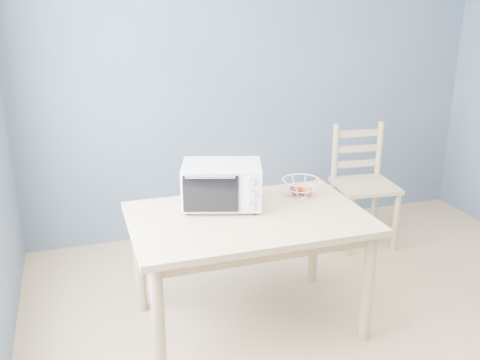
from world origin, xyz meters
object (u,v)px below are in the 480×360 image
object	(u,v)px
fruit_basket	(300,187)
dining_chair	(363,186)
dining_table	(248,231)
toaster_oven	(219,184)

from	to	relation	value
fruit_basket	dining_chair	distance (m)	1.15
dining_table	toaster_oven	xyz separation A→B (m)	(-0.13, 0.18, 0.25)
dining_table	dining_chair	size ratio (longest dim) A/B	1.41
dining_table	dining_chair	world-z (taller)	dining_chair
fruit_basket	dining_chair	world-z (taller)	dining_chair
dining_table	toaster_oven	distance (m)	0.34
dining_table	dining_chair	xyz separation A→B (m)	(1.30, 0.88, -0.16)
toaster_oven	dining_chair	xyz separation A→B (m)	(1.43, 0.70, -0.41)
toaster_oven	fruit_basket	distance (m)	0.56
toaster_oven	dining_chair	distance (m)	1.64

